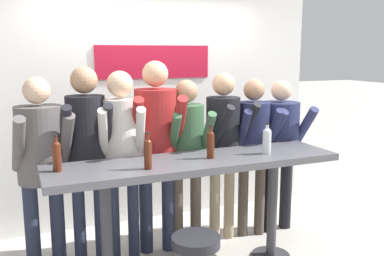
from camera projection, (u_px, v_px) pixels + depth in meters
name	position (u px, v px, depth m)	size (l,w,h in m)	color
back_wall	(146.00, 104.00, 4.82)	(4.09, 0.12, 2.66)	silver
tasting_table	(196.00, 177.00, 3.61)	(2.49, 0.62, 1.03)	#4C4C51
person_far_left	(41.00, 155.00, 3.60)	(0.50, 0.59, 1.71)	#23283D
person_left	(87.00, 143.00, 3.74)	(0.44, 0.57, 1.80)	#23283D
person_center_left	(122.00, 145.00, 3.80)	(0.46, 0.58, 1.76)	#23283D
person_center	(156.00, 137.00, 3.98)	(0.54, 0.64, 1.84)	#23283D
person_center_right	(187.00, 146.00, 4.06)	(0.44, 0.55, 1.66)	#473D33
person_right	(223.00, 138.00, 4.24)	(0.47, 0.58, 1.72)	gray
person_far_right	(253.00, 140.00, 4.37)	(0.46, 0.57, 1.65)	#473D33
person_rightmost	(280.00, 140.00, 4.51)	(0.49, 0.56, 1.63)	black
wine_bottle_0	(211.00, 143.00, 3.59)	(0.06, 0.06, 0.29)	#4C1E0F
wine_bottle_1	(57.00, 155.00, 3.19)	(0.07, 0.07, 0.28)	#4C1E0F
wine_bottle_2	(267.00, 139.00, 3.75)	(0.08, 0.08, 0.28)	#B7BCC1
wine_bottle_3	(148.00, 152.00, 3.26)	(0.06, 0.06, 0.29)	#4C1E0F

